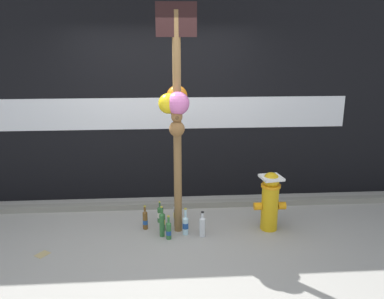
{
  "coord_description": "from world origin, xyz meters",
  "views": [
    {
      "loc": [
        0.05,
        -3.97,
        2.27
      ],
      "look_at": [
        0.35,
        0.42,
        1.03
      ],
      "focal_mm": 36.61,
      "sensor_mm": 36.0,
      "label": 1
    }
  ],
  "objects_px": {
    "bottle_2": "(169,230)",
    "bottle_5": "(176,216)",
    "bottle_4": "(162,224)",
    "bottle_6": "(160,214)",
    "memorial_post": "(176,99)",
    "bottle_1": "(176,213)",
    "bottle_0": "(162,221)",
    "bottle_7": "(186,225)",
    "fire_hydrant": "(270,200)",
    "bottle_8": "(145,220)",
    "bottle_3": "(202,226)"
  },
  "relations": [
    {
      "from": "bottle_4",
      "to": "bottle_5",
      "type": "distance_m",
      "value": 0.32
    },
    {
      "from": "bottle_8",
      "to": "bottle_4",
      "type": "bearing_deg",
      "value": -44.47
    },
    {
      "from": "bottle_0",
      "to": "bottle_2",
      "type": "height_order",
      "value": "bottle_0"
    },
    {
      "from": "bottle_0",
      "to": "bottle_4",
      "type": "distance_m",
      "value": 0.15
    },
    {
      "from": "bottle_2",
      "to": "bottle_8",
      "type": "distance_m",
      "value": 0.4
    },
    {
      "from": "bottle_1",
      "to": "bottle_5",
      "type": "bearing_deg",
      "value": -89.4
    },
    {
      "from": "bottle_3",
      "to": "bottle_0",
      "type": "bearing_deg",
      "value": 159.75
    },
    {
      "from": "bottle_2",
      "to": "bottle_3",
      "type": "relative_size",
      "value": 0.93
    },
    {
      "from": "bottle_6",
      "to": "bottle_3",
      "type": "bearing_deg",
      "value": -39.28
    },
    {
      "from": "bottle_7",
      "to": "bottle_2",
      "type": "bearing_deg",
      "value": -153.74
    },
    {
      "from": "bottle_4",
      "to": "bottle_7",
      "type": "distance_m",
      "value": 0.29
    },
    {
      "from": "bottle_4",
      "to": "bottle_7",
      "type": "bearing_deg",
      "value": 5.68
    },
    {
      "from": "bottle_0",
      "to": "bottle_5",
      "type": "distance_m",
      "value": 0.21
    },
    {
      "from": "bottle_0",
      "to": "bottle_7",
      "type": "bearing_deg",
      "value": -22.21
    },
    {
      "from": "bottle_2",
      "to": "bottle_5",
      "type": "relative_size",
      "value": 0.88
    },
    {
      "from": "memorial_post",
      "to": "bottle_1",
      "type": "relative_size",
      "value": 8.39
    },
    {
      "from": "bottle_8",
      "to": "bottle_5",
      "type": "bearing_deg",
      "value": 8.02
    },
    {
      "from": "bottle_4",
      "to": "bottle_6",
      "type": "height_order",
      "value": "bottle_4"
    },
    {
      "from": "bottle_0",
      "to": "bottle_3",
      "type": "height_order",
      "value": "bottle_3"
    },
    {
      "from": "bottle_0",
      "to": "bottle_2",
      "type": "distance_m",
      "value": 0.23
    },
    {
      "from": "bottle_4",
      "to": "bottle_5",
      "type": "relative_size",
      "value": 1.14
    },
    {
      "from": "bottle_0",
      "to": "fire_hydrant",
      "type": "bearing_deg",
      "value": -1.81
    },
    {
      "from": "bottle_1",
      "to": "bottle_2",
      "type": "xyz_separation_m",
      "value": [
        -0.1,
        -0.45,
        -0.0
      ]
    },
    {
      "from": "bottle_1",
      "to": "bottle_7",
      "type": "distance_m",
      "value": 0.36
    },
    {
      "from": "bottle_0",
      "to": "bottle_2",
      "type": "bearing_deg",
      "value": -70.92
    },
    {
      "from": "bottle_2",
      "to": "bottle_7",
      "type": "xyz_separation_m",
      "value": [
        0.2,
        0.1,
        0.01
      ]
    },
    {
      "from": "memorial_post",
      "to": "bottle_7",
      "type": "bearing_deg",
      "value": -40.0
    },
    {
      "from": "bottle_1",
      "to": "bottle_5",
      "type": "height_order",
      "value": "bottle_5"
    },
    {
      "from": "bottle_0",
      "to": "bottle_1",
      "type": "distance_m",
      "value": 0.29
    },
    {
      "from": "bottle_0",
      "to": "bottle_1",
      "type": "relative_size",
      "value": 0.97
    },
    {
      "from": "bottle_3",
      "to": "bottle_4",
      "type": "distance_m",
      "value": 0.48
    },
    {
      "from": "memorial_post",
      "to": "bottle_3",
      "type": "height_order",
      "value": "memorial_post"
    },
    {
      "from": "memorial_post",
      "to": "bottle_4",
      "type": "xyz_separation_m",
      "value": [
        -0.19,
        -0.11,
        -1.47
      ]
    },
    {
      "from": "fire_hydrant",
      "to": "bottle_1",
      "type": "distance_m",
      "value": 1.21
    },
    {
      "from": "bottle_0",
      "to": "bottle_4",
      "type": "relative_size",
      "value": 0.8
    },
    {
      "from": "bottle_2",
      "to": "bottle_4",
      "type": "xyz_separation_m",
      "value": [
        -0.08,
        0.07,
        0.05
      ]
    },
    {
      "from": "bottle_0",
      "to": "bottle_6",
      "type": "relative_size",
      "value": 1.08
    },
    {
      "from": "bottle_3",
      "to": "bottle_4",
      "type": "relative_size",
      "value": 0.83
    },
    {
      "from": "bottle_3",
      "to": "bottle_7",
      "type": "relative_size",
      "value": 0.94
    },
    {
      "from": "bottle_2",
      "to": "bottle_7",
      "type": "distance_m",
      "value": 0.23
    },
    {
      "from": "bottle_7",
      "to": "bottle_1",
      "type": "bearing_deg",
      "value": 106.93
    },
    {
      "from": "bottle_2",
      "to": "bottle_5",
      "type": "bearing_deg",
      "value": 73.3
    },
    {
      "from": "bottle_2",
      "to": "bottle_5",
      "type": "xyz_separation_m",
      "value": [
        0.1,
        0.33,
        0.02
      ]
    },
    {
      "from": "bottle_8",
      "to": "fire_hydrant",
      "type": "bearing_deg",
      "value": -3.93
    },
    {
      "from": "memorial_post",
      "to": "bottle_6",
      "type": "relative_size",
      "value": 9.39
    },
    {
      "from": "memorial_post",
      "to": "fire_hydrant",
      "type": "height_order",
      "value": "memorial_post"
    },
    {
      "from": "bottle_2",
      "to": "bottle_5",
      "type": "height_order",
      "value": "bottle_5"
    },
    {
      "from": "bottle_1",
      "to": "bottle_8",
      "type": "distance_m",
      "value": 0.42
    },
    {
      "from": "memorial_post",
      "to": "bottle_2",
      "type": "xyz_separation_m",
      "value": [
        -0.11,
        -0.18,
        -1.52
      ]
    },
    {
      "from": "bottle_2",
      "to": "bottle_4",
      "type": "bearing_deg",
      "value": 137.52
    }
  ]
}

